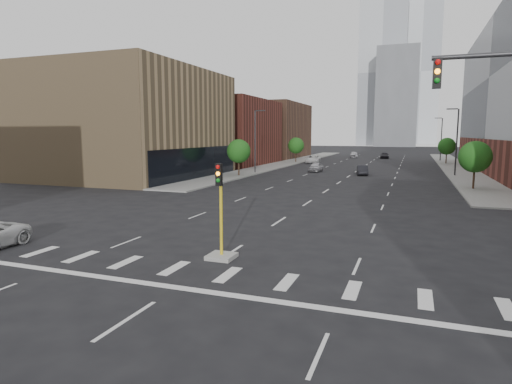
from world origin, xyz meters
The scene contains 22 objects.
ground centered at (0.00, 0.00, 0.00)m, with size 400.00×400.00×0.00m, color black.
sidewalk_left_far centered at (-15.00, 74.00, 0.07)m, with size 5.00×92.00×0.15m, color gray.
sidewalk_right_far centered at (15.00, 74.00, 0.07)m, with size 5.00×92.00×0.15m, color gray.
building_left_mid centered at (-27.50, 40.00, 7.00)m, with size 20.00×24.00×14.00m, color #977B55.
building_left_far_a centered at (-27.50, 66.00, 6.00)m, with size 20.00×22.00×12.00m, color brown.
building_left_far_b centered at (-27.50, 92.00, 6.50)m, with size 20.00×24.00×13.00m, color brown.
tower_left centered at (-8.00, 220.00, 35.00)m, with size 22.00×22.00×70.00m, color #B2B7BC.
tower_right centered at (10.00, 260.00, 40.00)m, with size 20.00×20.00×80.00m, color #B2B7BC.
tower_mid centered at (0.00, 200.00, 22.00)m, with size 18.00×18.00×44.00m, color slate.
median_traffic_signal centered at (0.00, 8.97, 0.97)m, with size 1.20×1.20×4.40m.
streetlight_right_a centered at (13.41, 55.00, 5.01)m, with size 1.60×0.22×9.07m.
streetlight_right_b centered at (13.41, 90.00, 5.01)m, with size 1.60×0.22×9.07m.
streetlight_left centered at (-13.41, 50.00, 5.01)m, with size 1.60×0.22×9.07m.
tree_left_near centered at (-14.00, 45.00, 3.39)m, with size 3.20×3.20×4.85m.
tree_left_far centered at (-14.00, 75.00, 3.39)m, with size 3.20×3.20×4.85m.
tree_right_near centered at (14.00, 40.00, 3.39)m, with size 3.20×3.20×4.85m.
tree_right_far centered at (14.00, 80.00, 3.39)m, with size 3.20×3.20×4.85m.
car_near_left centered at (-5.75, 55.76, 0.70)m, with size 1.66×4.13×1.41m, color #AFAFB4.
car_mid_right centered at (1.50, 52.77, 0.67)m, with size 1.42×4.08×1.35m, color black.
car_far_left centered at (-10.50, 75.03, 0.77)m, with size 2.56×5.55×1.54m, color silver.
car_deep_right centered at (1.84, 96.09, 0.68)m, with size 1.91×4.70×1.37m, color black.
car_distant centered at (-5.36, 97.04, 0.74)m, with size 1.75×4.35×1.48m, color #BCBBC0.
Camera 1 is at (8.06, -8.37, 5.69)m, focal length 30.00 mm.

